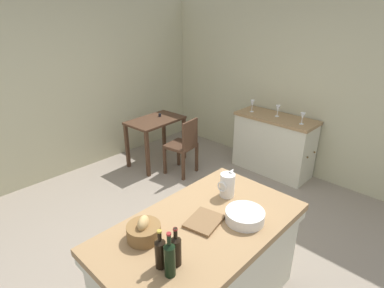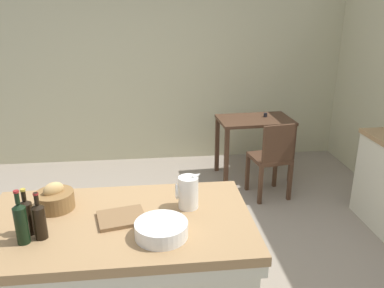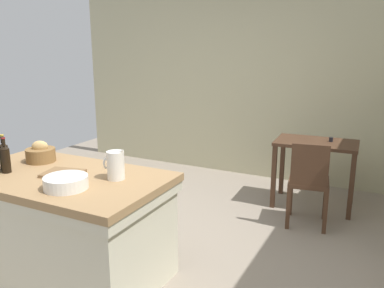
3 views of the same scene
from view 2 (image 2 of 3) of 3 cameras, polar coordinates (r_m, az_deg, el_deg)
name	(u,v)px [view 2 (image 2 of 3)]	position (r m, az deg, el deg)	size (l,w,h in m)	color
ground_plane	(171,269)	(3.51, -3.12, -17.57)	(6.76, 6.76, 0.00)	gray
wall_back	(157,67)	(5.45, -5.07, 11.03)	(5.32, 0.12, 2.60)	#B7B28E
island_table	(122,273)	(2.74, -10.17, -17.92)	(1.67, 0.95, 0.86)	#99754C
writing_desk	(255,128)	(4.97, 9.04, 2.23)	(0.93, 0.61, 0.82)	#472D1E
wooden_chair	(272,157)	(4.50, 11.50, -1.89)	(0.46, 0.46, 0.91)	#472D1E
pitcher	(188,192)	(2.57, -0.57, -6.96)	(0.17, 0.13, 0.26)	silver
wash_bowl	(161,229)	(2.31, -4.46, -12.24)	(0.31, 0.31, 0.09)	silver
bread_basket	(55,199)	(2.72, -19.27, -7.54)	(0.25, 0.25, 0.18)	brown
cutting_board	(122,218)	(2.51, -10.16, -10.47)	(0.29, 0.23, 0.02)	brown
wine_bottle_dark	(39,220)	(2.41, -21.22, -10.22)	(0.07, 0.07, 0.29)	black
wine_bottle_amber	(27,216)	(2.48, -22.81, -9.57)	(0.07, 0.07, 0.29)	black
wine_bottle_green	(21,222)	(2.39, -23.52, -10.33)	(0.07, 0.07, 0.32)	black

